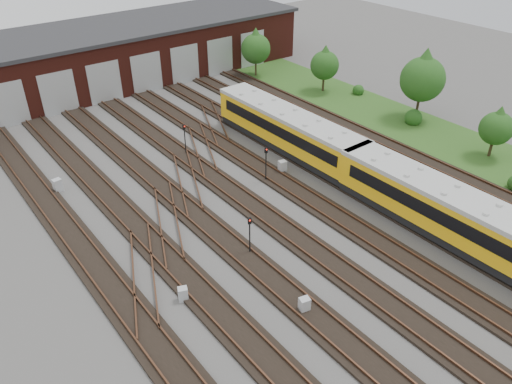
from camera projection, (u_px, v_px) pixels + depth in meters
ground at (349, 250)px, 33.09m from camera, size 120.00×120.00×0.00m
track_network at (341, 245)px, 33.34m from camera, size 30.40×70.00×0.33m
maintenance_shed at (98, 57)px, 57.99m from camera, size 51.00×12.50×6.35m
grass_verge at (407, 125)px, 49.58m from camera, size 8.00×55.00×0.05m
metro_train at (446, 211)px, 33.21m from camera, size 3.11×48.59×3.42m
signal_mast_0 at (250, 231)px, 31.79m from camera, size 0.26×0.25×2.86m
signal_mast_1 at (266, 160)px, 39.51m from camera, size 0.26×0.25×3.05m
signal_mast_2 at (283, 135)px, 43.06m from camera, size 0.30×0.29×3.18m
signal_mast_3 at (185, 136)px, 43.45m from camera, size 0.23×0.22×2.88m
relay_cabinet_0 at (183, 294)px, 28.94m from camera, size 0.69×0.64×0.92m
relay_cabinet_1 at (58, 185)px, 38.98m from camera, size 0.70×0.61×1.06m
relay_cabinet_2 at (304, 305)px, 28.17m from camera, size 0.68×0.61×0.97m
relay_cabinet_3 at (263, 122)px, 49.12m from camera, size 0.68×0.63×0.93m
relay_cabinet_4 at (282, 167)px, 41.50m from camera, size 0.70×0.62×1.04m
tree_0 at (256, 45)px, 59.89m from camera, size 3.55×3.55×5.88m
tree_1 at (325, 62)px, 55.68m from camera, size 3.21×3.21×5.31m
tree_2 at (424, 74)px, 48.56m from camera, size 4.38×4.38×7.25m
tree_3 at (497, 125)px, 42.48m from camera, size 2.87×2.87×4.76m
bush_1 at (414, 116)px, 49.48m from camera, size 1.73×1.73×1.73m
bush_2 at (358, 89)px, 56.33m from camera, size 1.28×1.28×1.28m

